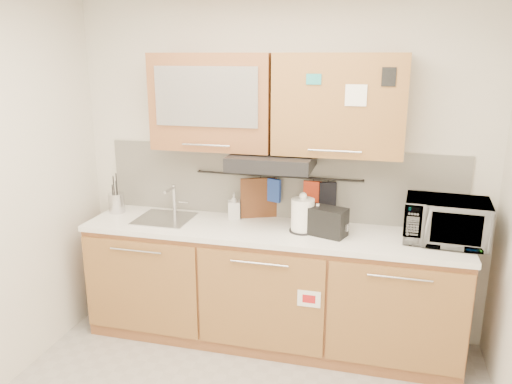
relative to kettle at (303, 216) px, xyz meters
The scene contains 17 objects.
wall_back 0.47m from the kettle, 128.57° to the left, with size 3.20×3.20×0.00m, color silver.
base_cabinet 0.68m from the kettle, behind, with size 2.80×0.64×0.88m.
countertop 0.28m from the kettle, behind, with size 2.82×0.62×0.04m, color white.
backsplash 0.41m from the kettle, 129.69° to the left, with size 2.80×0.02×0.56m, color silver.
upper_cabinets 0.84m from the kettle, 152.62° to the left, with size 1.82×0.37×0.70m.
range_hood 0.46m from the kettle, 167.11° to the left, with size 0.60×0.46×0.10m, color black.
sink 1.10m from the kettle, behind, with size 0.42×0.40×0.26m.
utensil_rail 0.42m from the kettle, 133.63° to the left, with size 0.02×0.02×1.30m, color black.
utensil_crock 1.55m from the kettle, behind, with size 0.17×0.17×0.32m.
kettle is the anchor object (origin of this frame).
toaster 0.19m from the kettle, 10.50° to the right, with size 0.30×0.24×0.20m.
microwave 0.98m from the kettle, ahead, with size 0.55×0.37×0.30m, color #999999.
soap_bottle 0.59m from the kettle, 163.87° to the left, with size 0.09×0.09×0.21m, color #999999.
cutting_board 0.45m from the kettle, 147.59° to the left, with size 0.31×0.02×0.38m, color brown.
oven_mitt 0.38m from the kettle, 137.96° to the left, with size 0.11×0.03×0.18m, color #213E99.
dark_pouch 0.30m from the kettle, 58.54° to the left, with size 0.13×0.04×0.20m, color black.
pot_holder 0.27m from the kettle, 81.75° to the left, with size 0.14×0.02×0.18m, color red.
Camera 1 is at (0.76, -2.22, 2.17)m, focal length 35.00 mm.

